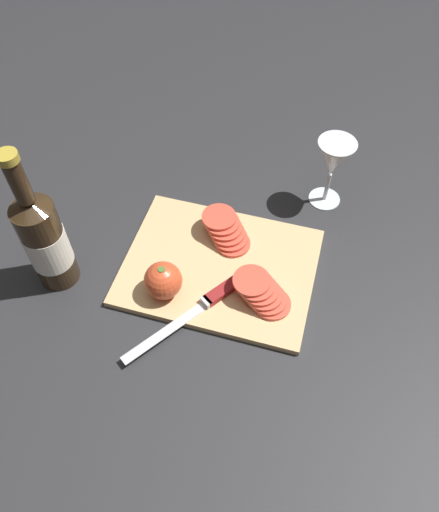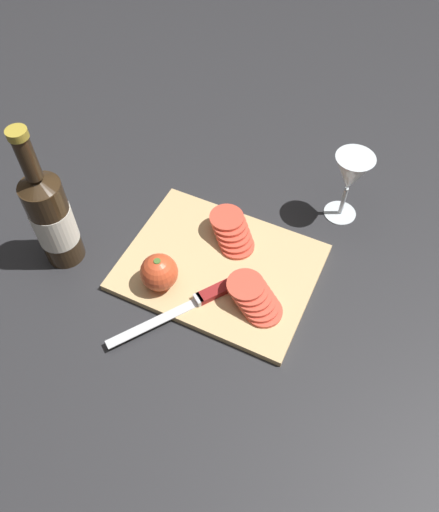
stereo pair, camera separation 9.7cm
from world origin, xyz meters
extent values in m
plane|color=#28282B|center=(0.00, 0.00, 0.00)|extent=(3.00, 3.00, 0.00)
cube|color=tan|center=(0.03, -0.02, 0.01)|extent=(0.38, 0.29, 0.01)
cylinder|color=#332314|center=(-0.27, -0.12, 0.10)|extent=(0.08, 0.08, 0.20)
cone|color=#332314|center=(-0.27, -0.12, 0.21)|extent=(0.07, 0.07, 0.02)
cylinder|color=#332314|center=(-0.27, -0.12, 0.26)|extent=(0.03, 0.03, 0.09)
cylinder|color=#B29933|center=(-0.27, -0.12, 0.31)|extent=(0.03, 0.03, 0.01)
cylinder|color=white|center=(-0.27, -0.12, 0.10)|extent=(0.08, 0.08, 0.08)
cylinder|color=silver|center=(0.20, 0.23, 0.00)|extent=(0.07, 0.07, 0.00)
cylinder|color=silver|center=(0.20, 0.23, 0.04)|extent=(0.01, 0.01, 0.07)
cone|color=silver|center=(0.20, 0.23, 0.12)|extent=(0.08, 0.08, 0.09)
cone|color=#DBCC84|center=(0.20, 0.23, 0.09)|extent=(0.02, 0.02, 0.03)
sphere|color=#DB4C28|center=(-0.06, -0.11, 0.05)|extent=(0.07, 0.07, 0.07)
cylinder|color=#47702D|center=(-0.06, -0.11, 0.08)|extent=(0.01, 0.01, 0.01)
cube|color=silver|center=(-0.03, -0.19, 0.02)|extent=(0.12, 0.16, 0.00)
cube|color=silver|center=(0.03, -0.12, 0.02)|extent=(0.03, 0.02, 0.01)
cube|color=maroon|center=(0.05, -0.08, 0.02)|extent=(0.07, 0.09, 0.01)
cylinder|color=#DB4C38|center=(0.15, -0.08, 0.02)|extent=(0.07, 0.07, 0.01)
cylinder|color=#DB4C38|center=(0.14, -0.08, 0.03)|extent=(0.07, 0.07, 0.01)
cylinder|color=#DB4C38|center=(0.13, -0.08, 0.03)|extent=(0.07, 0.07, 0.01)
cylinder|color=#DB4C38|center=(0.12, -0.07, 0.04)|extent=(0.07, 0.07, 0.01)
cylinder|color=#DB4C38|center=(0.11, -0.07, 0.05)|extent=(0.07, 0.07, 0.01)
cylinder|color=#DB4C38|center=(0.10, -0.07, 0.05)|extent=(0.07, 0.07, 0.01)
cylinder|color=#DB4C38|center=(0.04, 0.04, 0.02)|extent=(0.07, 0.07, 0.01)
cylinder|color=#DB4C38|center=(0.03, 0.04, 0.03)|extent=(0.07, 0.07, 0.01)
cylinder|color=#DB4C38|center=(0.02, 0.05, 0.03)|extent=(0.07, 0.07, 0.01)
cylinder|color=#DB4C38|center=(0.02, 0.05, 0.04)|extent=(0.07, 0.07, 0.01)
cylinder|color=#DB4C38|center=(0.01, 0.06, 0.05)|extent=(0.07, 0.07, 0.01)
cylinder|color=#DB4C38|center=(0.00, 0.07, 0.05)|extent=(0.07, 0.07, 0.01)
camera|label=1|loc=(0.18, -0.57, 0.82)|focal=35.00mm
camera|label=2|loc=(0.27, -0.54, 0.82)|focal=35.00mm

